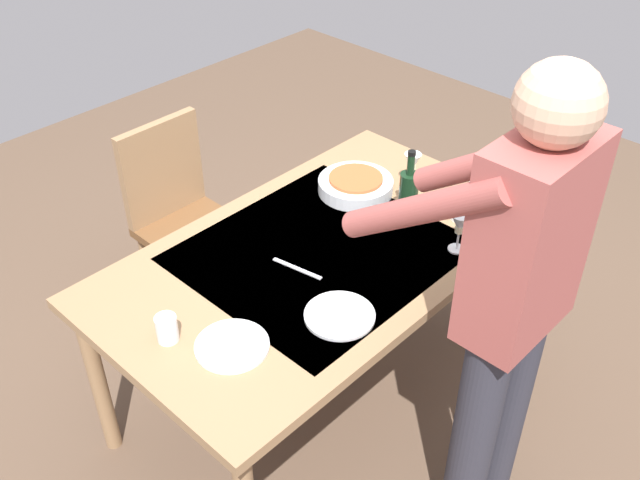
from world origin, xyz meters
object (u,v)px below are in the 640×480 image
at_px(wine_glass_left, 460,226).
at_px(wine_glass_right, 412,164).
at_px(chair_near, 181,209).
at_px(water_cup_near_left, 476,195).
at_px(dinner_plate_far, 340,315).
at_px(water_cup_far_left, 167,329).
at_px(dinner_plate_near, 232,346).
at_px(serving_bowl_pasta, 356,185).
at_px(dining_table, 320,266).
at_px(wine_bottle, 408,195).
at_px(person_server, 510,298).
at_px(water_cup_near_right, 460,208).

bearing_deg(wine_glass_left, wine_glass_right, -120.12).
relative_size(chair_near, water_cup_near_left, 8.63).
height_order(wine_glass_right, dinner_plate_far, wine_glass_right).
bearing_deg(chair_near, water_cup_far_left, 51.77).
xyz_separation_m(chair_near, dinner_plate_near, (0.54, 1.00, 0.23)).
xyz_separation_m(water_cup_near_left, water_cup_far_left, (1.27, -0.27, -0.01)).
bearing_deg(wine_glass_right, serving_bowl_pasta, -36.81).
height_order(serving_bowl_pasta, dinner_plate_far, serving_bowl_pasta).
xyz_separation_m(wine_glass_right, serving_bowl_pasta, (0.18, -0.14, -0.07)).
distance_m(dining_table, dinner_plate_far, 0.36).
relative_size(wine_bottle, water_cup_near_left, 2.81).
xyz_separation_m(person_server, wine_glass_right, (-0.55, -0.77, -0.11)).
xyz_separation_m(water_cup_far_left, serving_bowl_pasta, (-1.03, -0.14, -0.01)).
bearing_deg(wine_bottle, dinner_plate_far, 17.65).
relative_size(water_cup_far_left, serving_bowl_pasta, 0.30).
height_order(wine_glass_right, water_cup_near_left, wine_glass_right).
distance_m(chair_near, person_server, 1.65).
xyz_separation_m(wine_bottle, wine_glass_right, (-0.19, -0.13, -0.01)).
height_order(wine_glass_left, wine_glass_right, same).
distance_m(wine_glass_left, serving_bowl_pasta, 0.52).
height_order(water_cup_near_right, dinner_plate_near, water_cup_near_right).
relative_size(wine_glass_left, water_cup_near_left, 1.43).
xyz_separation_m(water_cup_far_left, dinner_plate_near, (-0.11, 0.17, -0.04)).
distance_m(person_server, water_cup_near_right, 0.72).
bearing_deg(water_cup_near_left, water_cup_near_right, 0.79).
bearing_deg(dining_table, person_server, 91.26).
xyz_separation_m(person_server, wine_glass_left, (-0.33, -0.39, -0.11)).
bearing_deg(dinner_plate_far, water_cup_far_left, -35.62).
height_order(chair_near, dinner_plate_near, chair_near).
xyz_separation_m(water_cup_near_right, dinner_plate_near, (1.05, -0.11, -0.04)).
bearing_deg(dinner_plate_near, wine_glass_left, 166.43).
bearing_deg(wine_glass_right, dinner_plate_near, 8.74).
distance_m(chair_near, serving_bowl_pasta, 0.83).
bearing_deg(water_cup_near_left, chair_near, -60.65).
bearing_deg(dinner_plate_near, dinner_plate_far, 155.89).
bearing_deg(serving_bowl_pasta, dinner_plate_near, 18.46).
relative_size(water_cup_near_left, dinner_plate_far, 0.46).
relative_size(chair_near, dinner_plate_near, 3.96).
height_order(dining_table, wine_bottle, wine_bottle).
bearing_deg(wine_bottle, wine_glass_right, -146.01).
height_order(dining_table, wine_glass_right, wine_glass_right).
relative_size(wine_glass_left, serving_bowl_pasta, 0.50).
xyz_separation_m(dining_table, dinner_plate_far, (0.21, 0.28, 0.08)).
height_order(wine_glass_right, dinner_plate_near, wine_glass_right).
xyz_separation_m(chair_near, person_server, (-0.01, 1.60, 0.43)).
distance_m(water_cup_near_left, water_cup_near_right, 0.11).
bearing_deg(water_cup_near_right, dinner_plate_far, 3.25).
bearing_deg(water_cup_near_right, person_server, 44.80).
distance_m(wine_bottle, wine_glass_left, 0.25).
height_order(water_cup_near_left, water_cup_near_right, water_cup_near_left).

